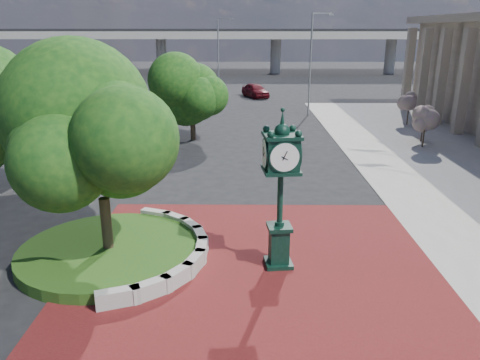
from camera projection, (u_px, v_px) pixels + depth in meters
name	position (u px, v px, depth m)	size (l,w,h in m)	color
ground	(254.00, 258.00, 16.13)	(200.00, 200.00, 0.00)	black
plaza	(254.00, 272.00, 15.17)	(12.00, 12.00, 0.04)	maroon
planter_wall	(175.00, 250.00, 16.07)	(2.96, 6.77, 0.54)	#9E9B93
grass_bed	(109.00, 252.00, 16.11)	(6.10, 6.10, 0.40)	#234B15
overpass	(246.00, 35.00, 80.68)	(90.00, 12.00, 7.50)	#9E9B93
tree_planter	(100.00, 153.00, 15.03)	(5.20, 5.20, 6.33)	#38281C
tree_street	(192.00, 94.00, 32.29)	(4.40, 4.40, 5.45)	#38281C
post_clock	(281.00, 185.00, 14.71)	(1.19, 1.19, 5.20)	black
parked_car	(255.00, 90.00, 53.55)	(1.87, 4.64, 1.58)	#4F0B13
street_lamp_near	(313.00, 57.00, 41.04)	(1.95, 0.70, 8.85)	slate
street_lamp_far	(220.00, 50.00, 54.35)	(1.95, 0.40, 8.70)	slate
shrub_near	(425.00, 124.00, 30.58)	(1.20, 1.20, 2.20)	#38281C
shrub_mid	(424.00, 119.00, 32.14)	(1.20, 1.20, 2.20)	#38281C
shrub_far	(409.00, 106.00, 37.71)	(1.20, 1.20, 2.20)	#38281C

